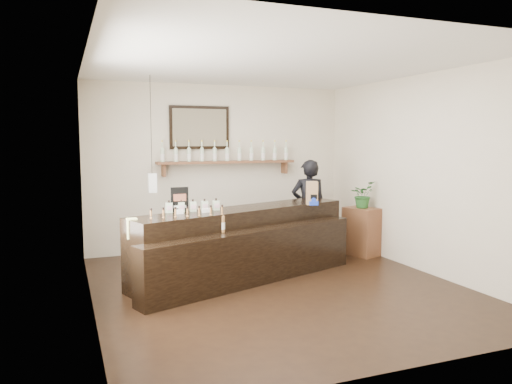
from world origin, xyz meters
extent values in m
plane|color=black|center=(0.00, 0.00, 0.00)|extent=(5.00, 5.00, 0.00)
plane|color=beige|center=(0.00, 2.50, 1.40)|extent=(4.50, 0.00, 4.50)
plane|color=beige|center=(0.00, -2.50, 1.40)|extent=(4.50, 0.00, 4.50)
plane|color=beige|center=(-2.25, 0.00, 1.40)|extent=(0.00, 5.00, 5.00)
plane|color=beige|center=(2.25, 0.00, 1.40)|extent=(0.00, 5.00, 5.00)
plane|color=white|center=(0.00, 0.00, 2.80)|extent=(5.00, 5.00, 0.00)
cube|color=brown|center=(0.10, 2.37, 1.50)|extent=(2.40, 0.25, 0.04)
cube|color=brown|center=(-0.98, 2.40, 1.38)|extent=(0.04, 0.20, 0.20)
cube|color=brown|center=(1.18, 2.40, 1.38)|extent=(0.04, 0.20, 0.20)
cube|color=black|center=(-0.35, 2.47, 2.08)|extent=(1.02, 0.04, 0.72)
cube|color=#4D4431|center=(-0.35, 2.44, 2.08)|extent=(0.92, 0.01, 0.62)
cube|color=white|center=(-1.30, 1.60, 1.25)|extent=(0.12, 0.12, 0.28)
cylinder|color=black|center=(-1.30, 1.60, 2.09)|extent=(0.01, 0.01, 1.41)
cylinder|color=beige|center=(-1.00, 2.37, 1.62)|extent=(0.07, 0.07, 0.20)
cone|color=beige|center=(-1.00, 2.37, 1.75)|extent=(0.07, 0.07, 0.05)
cylinder|color=beige|center=(-1.00, 2.37, 1.81)|extent=(0.02, 0.02, 0.07)
cylinder|color=gold|center=(-1.00, 2.37, 1.86)|extent=(0.03, 0.03, 0.02)
cylinder|color=white|center=(-1.00, 2.37, 1.60)|extent=(0.07, 0.07, 0.09)
cylinder|color=beige|center=(-0.78, 2.37, 1.62)|extent=(0.07, 0.07, 0.20)
cone|color=beige|center=(-0.78, 2.37, 1.75)|extent=(0.07, 0.07, 0.05)
cylinder|color=beige|center=(-0.78, 2.37, 1.81)|extent=(0.02, 0.02, 0.07)
cylinder|color=gold|center=(-0.78, 2.37, 1.86)|extent=(0.03, 0.03, 0.02)
cylinder|color=white|center=(-0.78, 2.37, 1.60)|extent=(0.07, 0.07, 0.09)
cylinder|color=beige|center=(-0.56, 2.37, 1.62)|extent=(0.07, 0.07, 0.20)
cone|color=beige|center=(-0.56, 2.37, 1.75)|extent=(0.07, 0.07, 0.05)
cylinder|color=beige|center=(-0.56, 2.37, 1.81)|extent=(0.02, 0.02, 0.07)
cylinder|color=gold|center=(-0.56, 2.37, 1.86)|extent=(0.03, 0.03, 0.02)
cylinder|color=white|center=(-0.56, 2.37, 1.60)|extent=(0.07, 0.07, 0.09)
cylinder|color=beige|center=(-0.34, 2.37, 1.62)|extent=(0.07, 0.07, 0.20)
cone|color=beige|center=(-0.34, 2.37, 1.75)|extent=(0.07, 0.07, 0.05)
cylinder|color=beige|center=(-0.34, 2.37, 1.81)|extent=(0.02, 0.02, 0.07)
cylinder|color=gold|center=(-0.34, 2.37, 1.86)|extent=(0.03, 0.03, 0.02)
cylinder|color=white|center=(-0.34, 2.37, 1.60)|extent=(0.07, 0.07, 0.09)
cylinder|color=beige|center=(-0.12, 2.37, 1.62)|extent=(0.07, 0.07, 0.20)
cone|color=beige|center=(-0.12, 2.37, 1.75)|extent=(0.07, 0.07, 0.05)
cylinder|color=beige|center=(-0.12, 2.37, 1.81)|extent=(0.02, 0.02, 0.07)
cylinder|color=gold|center=(-0.12, 2.37, 1.86)|extent=(0.03, 0.03, 0.02)
cylinder|color=white|center=(-0.12, 2.37, 1.60)|extent=(0.07, 0.07, 0.09)
cylinder|color=beige|center=(0.10, 2.37, 1.62)|extent=(0.07, 0.07, 0.20)
cone|color=beige|center=(0.10, 2.37, 1.75)|extent=(0.07, 0.07, 0.05)
cylinder|color=beige|center=(0.10, 2.37, 1.81)|extent=(0.02, 0.02, 0.07)
cylinder|color=gold|center=(0.10, 2.37, 1.86)|extent=(0.03, 0.03, 0.02)
cylinder|color=white|center=(0.10, 2.37, 1.60)|extent=(0.07, 0.07, 0.09)
cylinder|color=beige|center=(0.32, 2.37, 1.62)|extent=(0.07, 0.07, 0.20)
cone|color=beige|center=(0.32, 2.37, 1.75)|extent=(0.07, 0.07, 0.05)
cylinder|color=beige|center=(0.32, 2.37, 1.81)|extent=(0.02, 0.02, 0.07)
cylinder|color=gold|center=(0.32, 2.37, 1.86)|extent=(0.03, 0.03, 0.02)
cylinder|color=white|center=(0.32, 2.37, 1.60)|extent=(0.07, 0.07, 0.09)
cylinder|color=beige|center=(0.54, 2.37, 1.62)|extent=(0.07, 0.07, 0.20)
cone|color=beige|center=(0.54, 2.37, 1.75)|extent=(0.07, 0.07, 0.05)
cylinder|color=beige|center=(0.54, 2.37, 1.81)|extent=(0.02, 0.02, 0.07)
cylinder|color=gold|center=(0.54, 2.37, 1.86)|extent=(0.03, 0.03, 0.02)
cylinder|color=white|center=(0.54, 2.37, 1.60)|extent=(0.07, 0.07, 0.09)
cylinder|color=beige|center=(0.76, 2.37, 1.62)|extent=(0.07, 0.07, 0.20)
cone|color=beige|center=(0.76, 2.37, 1.75)|extent=(0.07, 0.07, 0.05)
cylinder|color=beige|center=(0.76, 2.37, 1.81)|extent=(0.02, 0.02, 0.07)
cylinder|color=gold|center=(0.76, 2.37, 1.86)|extent=(0.03, 0.03, 0.02)
cylinder|color=white|center=(0.76, 2.37, 1.60)|extent=(0.07, 0.07, 0.09)
cylinder|color=beige|center=(0.98, 2.37, 1.62)|extent=(0.07, 0.07, 0.20)
cone|color=beige|center=(0.98, 2.37, 1.75)|extent=(0.07, 0.07, 0.05)
cylinder|color=beige|center=(0.98, 2.37, 1.81)|extent=(0.02, 0.02, 0.07)
cylinder|color=gold|center=(0.98, 2.37, 1.86)|extent=(0.03, 0.03, 0.02)
cylinder|color=white|center=(0.98, 2.37, 1.60)|extent=(0.07, 0.07, 0.09)
cylinder|color=beige|center=(1.20, 2.37, 1.62)|extent=(0.07, 0.07, 0.20)
cone|color=beige|center=(1.20, 2.37, 1.75)|extent=(0.07, 0.07, 0.05)
cylinder|color=beige|center=(1.20, 2.37, 1.81)|extent=(0.02, 0.02, 0.07)
cylinder|color=gold|center=(1.20, 2.37, 1.86)|extent=(0.03, 0.03, 0.02)
cylinder|color=white|center=(1.20, 2.37, 1.60)|extent=(0.07, 0.07, 0.09)
cube|color=black|center=(-0.21, 0.70, 0.47)|extent=(3.37, 1.68, 0.94)
cube|color=black|center=(-0.21, 0.25, 0.36)|extent=(3.27, 1.40, 0.71)
cube|color=white|center=(-1.15, 0.48, 0.97)|extent=(0.10, 0.04, 0.05)
cube|color=white|center=(-0.80, 0.48, 0.97)|extent=(0.10, 0.04, 0.05)
cube|color=#F5FA98|center=(-1.77, 0.25, 0.77)|extent=(0.12, 0.12, 0.12)
cube|color=#F5FA98|center=(-1.77, 0.25, 0.89)|extent=(0.12, 0.12, 0.12)
cube|color=beige|center=(-1.25, 0.65, 1.00)|extent=(0.08, 0.08, 0.13)
cube|color=beige|center=(-1.25, 0.61, 1.00)|extent=(0.07, 0.00, 0.06)
cylinder|color=black|center=(-1.25, 0.65, 1.08)|extent=(0.02, 0.02, 0.03)
cube|color=beige|center=(-1.09, 0.65, 1.00)|extent=(0.08, 0.08, 0.13)
cube|color=beige|center=(-1.09, 0.61, 1.00)|extent=(0.07, 0.00, 0.06)
cylinder|color=black|center=(-1.09, 0.65, 1.08)|extent=(0.02, 0.02, 0.03)
cube|color=beige|center=(-0.93, 0.65, 1.00)|extent=(0.08, 0.08, 0.13)
cube|color=beige|center=(-0.93, 0.61, 1.00)|extent=(0.07, 0.00, 0.06)
cylinder|color=black|center=(-0.93, 0.65, 1.08)|extent=(0.02, 0.02, 0.03)
cube|color=beige|center=(-0.77, 0.65, 1.00)|extent=(0.08, 0.08, 0.13)
cube|color=beige|center=(-0.77, 0.61, 1.00)|extent=(0.07, 0.00, 0.06)
cylinder|color=black|center=(-0.77, 0.65, 1.08)|extent=(0.02, 0.02, 0.03)
cube|color=beige|center=(-0.62, 0.65, 1.00)|extent=(0.08, 0.08, 0.13)
cube|color=beige|center=(-0.62, 0.61, 1.00)|extent=(0.07, 0.00, 0.06)
cylinder|color=black|center=(-0.62, 0.65, 1.08)|extent=(0.02, 0.02, 0.03)
cylinder|color=#9E6735|center=(-1.55, 0.25, 0.81)|extent=(0.07, 0.07, 0.20)
cone|color=#9E6735|center=(-1.55, 0.25, 0.94)|extent=(0.07, 0.07, 0.05)
cylinder|color=#9E6735|center=(-1.55, 0.25, 1.00)|extent=(0.02, 0.02, 0.07)
cylinder|color=black|center=(-1.55, 0.25, 1.05)|extent=(0.03, 0.03, 0.02)
cylinder|color=white|center=(-1.55, 0.25, 0.79)|extent=(0.07, 0.07, 0.09)
cylinder|color=#9E6735|center=(-1.40, 0.25, 0.81)|extent=(0.07, 0.07, 0.20)
cone|color=#9E6735|center=(-1.40, 0.25, 0.94)|extent=(0.07, 0.07, 0.05)
cylinder|color=#9E6735|center=(-1.40, 0.25, 1.00)|extent=(0.02, 0.02, 0.07)
cylinder|color=black|center=(-1.40, 0.25, 1.05)|extent=(0.03, 0.03, 0.02)
cylinder|color=white|center=(-1.40, 0.25, 0.79)|extent=(0.07, 0.07, 0.09)
cylinder|color=#9E6735|center=(-1.25, 0.25, 0.81)|extent=(0.07, 0.07, 0.20)
cone|color=#9E6735|center=(-1.25, 0.25, 0.94)|extent=(0.07, 0.07, 0.05)
cylinder|color=#9E6735|center=(-1.25, 0.25, 1.00)|extent=(0.02, 0.02, 0.07)
cylinder|color=black|center=(-1.25, 0.25, 1.05)|extent=(0.03, 0.03, 0.02)
cylinder|color=white|center=(-1.25, 0.25, 0.79)|extent=(0.07, 0.07, 0.09)
cylinder|color=#9E6735|center=(-1.10, 0.25, 0.81)|extent=(0.07, 0.07, 0.20)
cone|color=#9E6735|center=(-1.10, 0.25, 0.94)|extent=(0.07, 0.07, 0.05)
cylinder|color=#9E6735|center=(-1.10, 0.25, 1.00)|extent=(0.02, 0.02, 0.07)
cylinder|color=black|center=(-1.10, 0.25, 1.05)|extent=(0.03, 0.03, 0.02)
cylinder|color=white|center=(-1.10, 0.25, 0.79)|extent=(0.07, 0.07, 0.09)
cylinder|color=#9E6735|center=(-0.95, 0.25, 0.81)|extent=(0.07, 0.07, 0.20)
cone|color=#9E6735|center=(-0.95, 0.25, 0.94)|extent=(0.07, 0.07, 0.05)
cylinder|color=#9E6735|center=(-0.95, 0.25, 1.00)|extent=(0.02, 0.02, 0.07)
cylinder|color=black|center=(-0.95, 0.25, 1.05)|extent=(0.03, 0.03, 0.02)
cylinder|color=white|center=(-0.95, 0.25, 0.79)|extent=(0.07, 0.07, 0.09)
cylinder|color=#9E6735|center=(-0.80, 0.25, 0.81)|extent=(0.07, 0.07, 0.20)
cone|color=#9E6735|center=(-0.80, 0.25, 0.94)|extent=(0.07, 0.07, 0.05)
cylinder|color=#9E6735|center=(-0.80, 0.25, 1.00)|extent=(0.02, 0.02, 0.07)
cylinder|color=black|center=(-0.80, 0.25, 1.05)|extent=(0.03, 0.03, 0.02)
cylinder|color=white|center=(-0.80, 0.25, 0.79)|extent=(0.07, 0.07, 0.09)
cylinder|color=#9E6735|center=(-0.66, 0.25, 0.81)|extent=(0.07, 0.07, 0.20)
cone|color=#9E6735|center=(-0.66, 0.25, 0.94)|extent=(0.07, 0.07, 0.05)
cylinder|color=#9E6735|center=(-0.66, 0.25, 1.00)|extent=(0.02, 0.02, 0.07)
cylinder|color=black|center=(-0.66, 0.25, 1.05)|extent=(0.03, 0.03, 0.02)
cylinder|color=white|center=(-0.66, 0.25, 0.79)|extent=(0.07, 0.07, 0.09)
cube|color=black|center=(-1.11, 0.66, 1.10)|extent=(0.23, 0.03, 0.33)
cube|color=brown|center=(-1.11, 0.64, 1.13)|extent=(0.17, 0.01, 0.09)
cube|color=white|center=(-1.11, 0.64, 1.01)|extent=(0.17, 0.01, 0.04)
cube|color=#9D6F4B|center=(0.84, 0.68, 1.11)|extent=(0.18, 0.15, 0.34)
cube|color=black|center=(0.84, 0.62, 1.06)|extent=(0.09, 0.03, 0.07)
cube|color=blue|center=(0.84, 0.62, 0.97)|extent=(0.14, 0.08, 0.06)
cylinder|color=blue|center=(0.84, 0.62, 1.01)|extent=(0.07, 0.05, 0.07)
cube|color=brown|center=(2.00, 1.14, 0.39)|extent=(0.53, 0.63, 0.78)
imported|color=#245B24|center=(2.00, 1.14, 0.99)|extent=(0.51, 0.49, 0.43)
imported|color=black|center=(1.23, 1.55, 0.88)|extent=(0.72, 0.56, 1.76)
camera|label=1|loc=(-2.51, -5.71, 1.88)|focal=35.00mm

